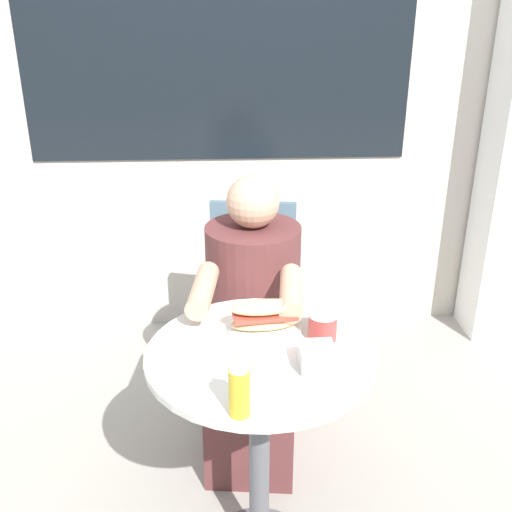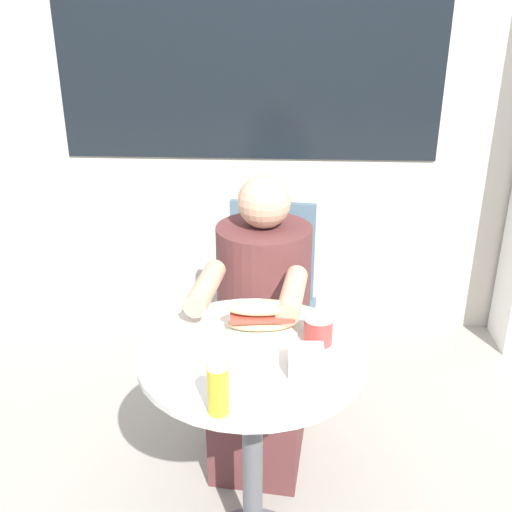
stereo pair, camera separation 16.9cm
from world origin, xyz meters
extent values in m
cube|color=beige|center=(0.00, 1.54, 1.40)|extent=(8.00, 0.08, 2.80)
cylinder|color=beige|center=(0.00, 0.00, 0.74)|extent=(0.62, 0.62, 0.02)
cylinder|color=#515156|center=(0.00, 0.00, 0.38)|extent=(0.06, 0.06, 0.71)
cube|color=slate|center=(0.01, 0.74, 0.44)|extent=(0.42, 0.42, 0.02)
cube|color=slate|center=(0.03, 0.92, 0.66)|extent=(0.35, 0.07, 0.42)
cylinder|color=slate|center=(0.15, 0.56, 0.21)|extent=(0.03, 0.03, 0.43)
cylinder|color=slate|center=(-0.17, 0.60, 0.21)|extent=(0.03, 0.03, 0.43)
cylinder|color=slate|center=(0.19, 0.89, 0.21)|extent=(0.03, 0.03, 0.43)
cylinder|color=slate|center=(-0.14, 0.93, 0.21)|extent=(0.03, 0.03, 0.43)
cube|color=brown|center=(0.00, 0.46, 0.23)|extent=(0.36, 0.44, 0.45)
cylinder|color=brown|center=(0.01, 0.52, 0.68)|extent=(0.33, 0.33, 0.46)
sphere|color=tan|center=(0.01, 0.52, 1.00)|extent=(0.18, 0.18, 0.18)
cylinder|color=tan|center=(0.11, 0.21, 0.82)|extent=(0.10, 0.27, 0.07)
cylinder|color=tan|center=(-0.16, 0.24, 0.82)|extent=(0.10, 0.27, 0.07)
cylinder|color=white|center=(0.02, 0.11, 0.76)|extent=(0.21, 0.21, 0.01)
ellipsoid|color=#DBB77A|center=(0.02, 0.11, 0.78)|extent=(0.20, 0.09, 0.04)
cube|color=#B74233|center=(0.02, 0.11, 0.80)|extent=(0.19, 0.10, 0.01)
ellipsoid|color=#DBB77A|center=(0.02, 0.11, 0.83)|extent=(0.20, 0.09, 0.04)
cylinder|color=#B73D38|center=(0.18, 0.06, 0.79)|extent=(0.08, 0.08, 0.07)
cylinder|color=white|center=(0.18, 0.06, 0.83)|extent=(0.08, 0.08, 0.01)
cube|color=silver|center=(0.14, -0.08, 0.78)|extent=(0.09, 0.09, 0.06)
cylinder|color=gold|center=(-0.06, -0.26, 0.81)|extent=(0.05, 0.05, 0.12)
cone|color=white|center=(-0.06, -0.26, 0.89)|extent=(0.05, 0.05, 0.03)
camera|label=1|loc=(-0.08, -1.37, 1.62)|focal=42.00mm
camera|label=2|loc=(0.09, -1.37, 1.62)|focal=42.00mm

